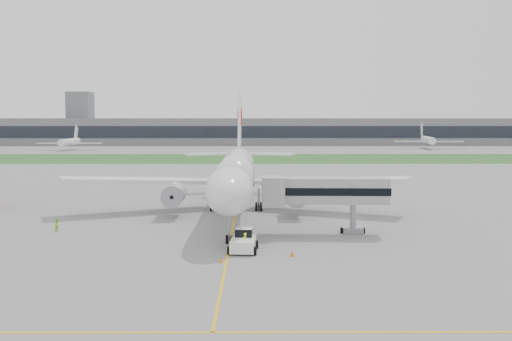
{
  "coord_description": "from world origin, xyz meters",
  "views": [
    {
      "loc": [
        2.49,
        -73.39,
        12.75
      ],
      "look_at": [
        2.79,
        2.0,
        6.15
      ],
      "focal_mm": 40.0,
      "sensor_mm": 36.0,
      "label": 1
    }
  ],
  "objects_px": {
    "pushback_tug": "(243,241)",
    "jet_bridge": "(321,191)",
    "ground_crew_near": "(245,242)",
    "airliner": "(236,172)"
  },
  "relations": [
    {
      "from": "jet_bridge",
      "to": "ground_crew_near",
      "type": "xyz_separation_m",
      "value": [
        -8.38,
        -8.17,
        -3.95
      ]
    },
    {
      "from": "pushback_tug",
      "to": "ground_crew_near",
      "type": "height_order",
      "value": "pushback_tug"
    },
    {
      "from": "pushback_tug",
      "to": "ground_crew_near",
      "type": "xyz_separation_m",
      "value": [
        0.15,
        0.08,
        -0.06
      ]
    },
    {
      "from": "jet_bridge",
      "to": "airliner",
      "type": "bearing_deg",
      "value": 125.93
    },
    {
      "from": "pushback_tug",
      "to": "jet_bridge",
      "type": "xyz_separation_m",
      "value": [
        8.53,
        8.25,
        3.89
      ]
    },
    {
      "from": "airliner",
      "to": "ground_crew_near",
      "type": "xyz_separation_m",
      "value": [
        1.61,
        -23.12,
        -4.76
      ]
    },
    {
      "from": "airliner",
      "to": "pushback_tug",
      "type": "xyz_separation_m",
      "value": [
        1.46,
        -23.2,
        -4.69
      ]
    },
    {
      "from": "pushback_tug",
      "to": "ground_crew_near",
      "type": "distance_m",
      "value": 0.18
    },
    {
      "from": "pushback_tug",
      "to": "jet_bridge",
      "type": "distance_m",
      "value": 12.48
    },
    {
      "from": "jet_bridge",
      "to": "ground_crew_near",
      "type": "relative_size",
      "value": 7.89
    }
  ]
}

